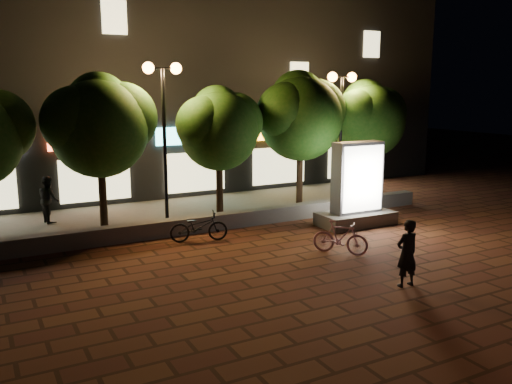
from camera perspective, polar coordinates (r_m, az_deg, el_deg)
ground at (r=13.94m, az=3.51°, el=-7.60°), size 80.00×80.00×0.00m
retaining_wall at (r=17.26m, az=-3.48°, el=-3.09°), size 16.00×0.45×0.50m
sidewalk at (r=19.55m, az=-6.55°, el=-2.10°), size 16.00×5.00×0.08m
building_block at (r=25.21m, az=-12.42°, el=11.99°), size 28.00×8.12×11.30m
tree_left at (r=17.08m, az=-16.35°, el=7.20°), size 3.60×3.00×4.89m
tree_mid at (r=18.35m, az=-3.94°, el=7.13°), size 3.24×2.70×4.50m
tree_right at (r=19.92m, az=4.83°, el=8.42°), size 3.72×3.10×5.07m
tree_far_right at (r=21.83m, az=11.95°, el=7.93°), size 3.48×2.90×4.76m
street_lamp_left at (r=17.32m, az=-9.89°, el=9.46°), size 1.26×0.36×5.18m
street_lamp_right at (r=20.64m, az=9.14°, el=9.32°), size 1.26×0.36×4.98m
ad_kiosk at (r=17.81m, az=10.73°, el=0.02°), size 2.57×1.32×2.76m
scooter_pink at (r=14.73m, az=9.01°, el=-4.83°), size 1.29×1.47×0.92m
rider at (r=12.59m, az=15.86°, el=-6.33°), size 0.58×0.39×1.57m
scooter_parked at (r=15.81m, az=-6.15°, el=-3.71°), size 1.80×1.02×0.90m
pedestrian at (r=18.86m, az=-21.31°, el=-0.73°), size 0.73×0.86×1.56m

